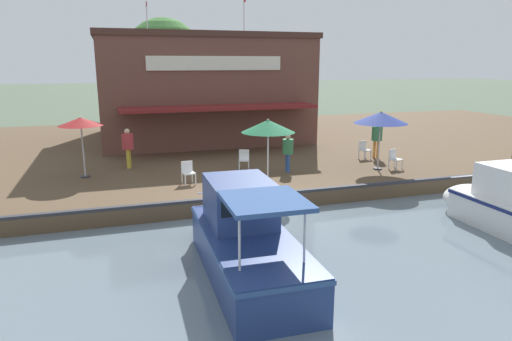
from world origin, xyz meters
The scene contains 17 objects.
ground_plane centered at (0.00, 0.00, 0.00)m, with size 220.00×220.00×0.00m, color #4C5B47.
quay_deck centered at (-11.00, 0.00, 0.30)m, with size 22.00×56.00×0.60m, color brown.
quay_edge_fender centered at (-0.10, 0.00, 0.65)m, with size 0.20×50.40×0.10m, color #2D2D33.
waterfront_restaurant centered at (-13.58, 0.74, 3.62)m, with size 11.27×11.73×8.26m.
patio_umbrella_by_entrance centered at (-2.42, 6.29, 2.83)m, with size 2.25×2.25×2.51m.
patio_umbrella_near_quay_edge centered at (-4.81, -5.63, 2.82)m, with size 1.72×1.72×2.44m.
patio_umbrella_mid_patio_right centered at (-1.85, 1.08, 2.76)m, with size 2.02×2.02×2.44m.
cafe_chair_facing_river centered at (-2.54, -1.87, 1.08)m, with size 0.50×0.50×0.85m.
cafe_chair_beside_entrance centered at (-4.57, 6.89, 1.08)m, with size 0.51×0.51×0.85m.
cafe_chair_under_first_umbrella centered at (-4.16, 0.81, 1.08)m, with size 0.55×0.55×0.85m.
cafe_chair_far_corner_seat centered at (-2.28, 7.01, 1.08)m, with size 0.56×0.56×0.85m.
person_mid_patio centered at (-6.00, -3.88, 1.68)m, with size 0.49×0.49×1.72m.
person_near_entrance centered at (-4.57, 7.55, 1.71)m, with size 0.50×0.50×1.76m.
person_at_quay_edge centered at (-3.17, 2.43, 1.59)m, with size 0.45×0.45×1.60m.
motorboat_outer_channel centered at (3.93, -1.60, 0.86)m, with size 6.15×2.11×2.30m.
tree_upstream_bank centered at (-16.90, 2.42, 4.80)m, with size 4.42×4.21×6.43m.
tree_behind_restaurant centered at (-16.74, -1.05, 5.29)m, with size 5.26×5.01×7.34m.
Camera 1 is at (14.17, -4.53, 5.08)m, focal length 32.00 mm.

